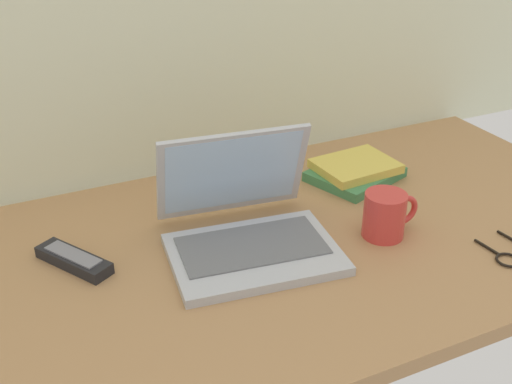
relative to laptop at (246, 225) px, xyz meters
The scene contains 5 objects.
desk 0.07m from the laptop, 24.57° to the right, with size 1.60×0.76×0.03m.
laptop is the anchor object (origin of this frame).
coffee_mug 0.27m from the laptop, 17.64° to the right, with size 0.12×0.08×0.09m.
remote_control_near 0.32m from the laptop, 166.85° to the left, with size 0.12×0.16×0.02m.
book_stack 0.38m from the laptop, 23.52° to the left, with size 0.23×0.21×0.04m.
Camera 1 is at (-0.46, -0.93, 0.69)m, focal length 44.41 mm.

